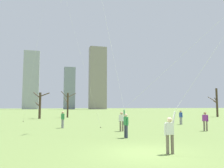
# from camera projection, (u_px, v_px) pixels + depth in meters

# --- Properties ---
(ground_plane) EXTENTS (400.00, 400.00, 0.00)m
(ground_plane) POSITION_uv_depth(u_px,v_px,m) (147.00, 153.00, 10.37)
(ground_plane) COLOR olive
(kite_flyer_midfield_left_pink) EXTENTS (12.27, 6.31, 13.99)m
(kite_flyer_midfield_left_pink) POSITION_uv_depth(u_px,v_px,m) (139.00, 103.00, 19.14)
(kite_flyer_midfield_left_pink) COLOR #726656
(kite_flyer_midfield_left_pink) RESTS_ON ground
(kite_flyer_midfield_center_yellow) EXTENTS (1.66, 6.55, 16.37)m
(kite_flyer_midfield_center_yellow) POSITION_uv_depth(u_px,v_px,m) (116.00, 72.00, 16.95)
(kite_flyer_midfield_center_yellow) COLOR #33384C
(kite_flyer_midfield_center_yellow) RESTS_ON ground
(bystander_strolling_midfield) EXTENTS (0.36, 0.43, 1.62)m
(bystander_strolling_midfield) POSITION_uv_depth(u_px,v_px,m) (205.00, 120.00, 19.53)
(bystander_strolling_midfield) COLOR #726656
(bystander_strolling_midfield) RESTS_ON ground
(bystander_watching_nearby) EXTENTS (0.27, 0.50, 1.62)m
(bystander_watching_nearby) POSITION_uv_depth(u_px,v_px,m) (181.00, 117.00, 26.25)
(bystander_watching_nearby) COLOR gray
(bystander_watching_nearby) RESTS_ON ground
(bystander_far_off_by_trees) EXTENTS (0.31, 0.48, 1.62)m
(bystander_far_off_by_trees) POSITION_uv_depth(u_px,v_px,m) (63.00, 119.00, 22.09)
(bystander_far_off_by_trees) COLOR gray
(bystander_far_off_by_trees) RESTS_ON ground
(bare_tree_center) EXTENTS (1.37, 2.06, 5.63)m
(bare_tree_center) POSITION_uv_depth(u_px,v_px,m) (217.00, 102.00, 45.01)
(bare_tree_center) COLOR #423326
(bare_tree_center) RESTS_ON ground
(bare_tree_rightmost) EXTENTS (2.79, 2.34, 4.51)m
(bare_tree_rightmost) POSITION_uv_depth(u_px,v_px,m) (40.00, 104.00, 38.50)
(bare_tree_rightmost) COLOR #423326
(bare_tree_rightmost) RESTS_ON ground
(bare_tree_leftmost) EXTENTS (2.85, 2.41, 4.84)m
(bare_tree_leftmost) POSITION_uv_depth(u_px,v_px,m) (68.00, 104.00, 42.40)
(bare_tree_leftmost) COLOR #423326
(bare_tree_leftmost) RESTS_ON ground
(skyline_slender_spire) EXTENTS (10.22, 6.01, 39.45)m
(skyline_slender_spire) POSITION_uv_depth(u_px,v_px,m) (31.00, 80.00, 154.22)
(skyline_slender_spire) COLOR #9EA3AD
(skyline_slender_spire) RESTS_ON ground
(skyline_tall_tower) EXTENTS (11.32, 6.44, 41.98)m
(skyline_tall_tower) POSITION_uv_depth(u_px,v_px,m) (98.00, 78.00, 153.48)
(skyline_tall_tower) COLOR gray
(skyline_tall_tower) RESTS_ON ground
(skyline_mid_tower_left) EXTENTS (7.21, 5.02, 27.62)m
(skyline_mid_tower_left) POSITION_uv_depth(u_px,v_px,m) (69.00, 88.00, 149.85)
(skyline_mid_tower_left) COLOR gray
(skyline_mid_tower_left) RESTS_ON ground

